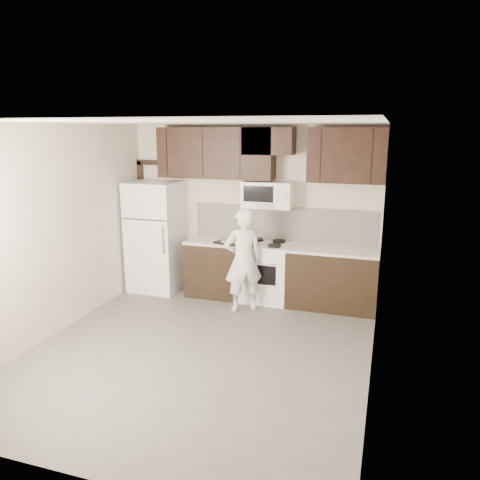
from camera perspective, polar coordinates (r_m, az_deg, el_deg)
The scene contains 14 objects.
floor at distance 5.86m, azimuth -4.91°, elevation -13.28°, with size 4.50×4.50×0.00m, color #53504E.
back_wall at distance 7.47m, azimuth 1.53°, elevation 3.57°, with size 4.00×4.00×0.00m, color #BBB29F.
ceiling at distance 5.24m, azimuth -5.52°, elevation 14.13°, with size 4.50×4.50×0.00m, color white.
counter_run at distance 7.25m, azimuth 5.38°, elevation -4.09°, with size 2.95×0.64×0.91m.
stove at distance 7.31m, azimuth 3.06°, elevation -3.85°, with size 0.76×0.66×0.94m.
backsplash at distance 7.37m, azimuth 5.23°, elevation 2.03°, with size 2.90×0.02×0.54m, color silver.
upper_cabinets at distance 7.14m, azimuth 2.80°, elevation 10.63°, with size 3.48×0.35×0.78m.
microwave at distance 7.16m, azimuth 3.42°, elevation 5.55°, with size 0.76×0.42×0.40m.
refrigerator at distance 7.81m, azimuth -10.23°, elevation 0.42°, with size 0.80×0.76×1.80m.
door_trim at distance 8.19m, azimuth -11.58°, elevation 3.45°, with size 0.50×0.08×2.12m.
saucepan at distance 7.08m, azimuth 1.41°, elevation -0.12°, with size 0.27×0.16×0.15m.
baking_tray at distance 7.21m, azimuth -1.20°, elevation -0.28°, with size 0.42×0.31×0.02m, color black.
pizza at distance 7.20m, azimuth -1.20°, elevation -0.12°, with size 0.28×0.28×0.02m, color beige.
person at distance 6.79m, azimuth 0.40°, elevation -2.50°, with size 0.56×0.37×1.53m, color silver.
Camera 1 is at (2.06, -4.82, 2.63)m, focal length 35.00 mm.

